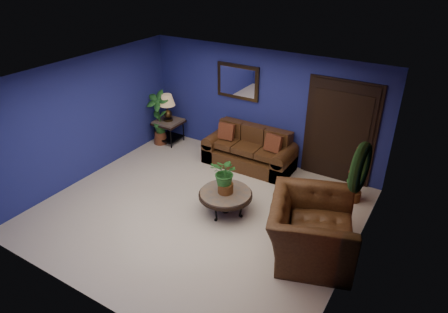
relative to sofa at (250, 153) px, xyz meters
The scene contains 18 objects.
floor 2.09m from the sofa, 89.20° to the right, with size 5.50×5.50×0.00m, color #C1B1A0.
wall_back 1.05m from the sofa, 86.10° to the left, with size 5.50×0.04×2.50m, color navy.
wall_left 3.55m from the sofa, 142.68° to the right, with size 0.04×5.00×2.50m, color navy.
wall_right_brick 3.60m from the sofa, 36.74° to the right, with size 0.04×5.00×2.50m, color maroon.
ceiling 3.03m from the sofa, 89.20° to the right, with size 5.50×5.00×0.02m, color silver.
crown_molding 4.05m from the sofa, 37.04° to the right, with size 0.03×5.00×0.14m, color white.
wall_mirror 1.59m from the sofa, 145.97° to the left, with size 1.02×0.06×0.77m, color #3F2D16.
closet_door 1.97m from the sofa, 12.54° to the left, with size 1.44×0.06×2.18m, color black.
wreath 3.67m from the sofa, 36.67° to the right, with size 0.72×0.72×0.16m, color black.
sofa is the anchor object (origin of this frame).
coffee_table 1.88m from the sofa, 75.89° to the right, with size 0.98×0.98×0.42m.
end_table 2.28m from the sofa, behind, with size 0.63×0.63×0.58m.
table_lamp 2.38m from the sofa, behind, with size 0.38×0.38×0.64m.
side_chair 0.33m from the sofa, ahead, with size 0.44×0.44×0.88m.
armchair 3.03m from the sofa, 43.97° to the right, with size 1.46×1.28×0.95m, color #492B14.
coffee_plant 1.95m from the sofa, 75.89° to the right, with size 0.52×0.46×0.69m.
floor_plant 2.39m from the sofa, ahead, with size 0.38×0.32×0.78m.
tall_plant 2.47m from the sofa, behind, with size 0.59×0.42×1.34m.
Camera 1 is at (3.57, -4.94, 4.37)m, focal length 32.00 mm.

